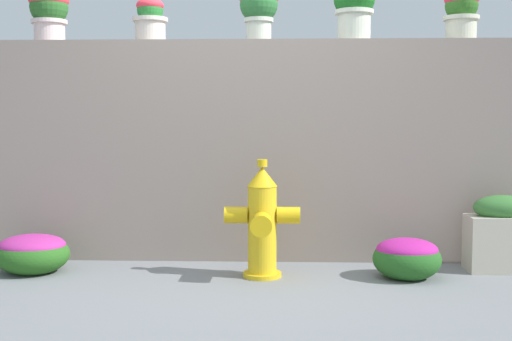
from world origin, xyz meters
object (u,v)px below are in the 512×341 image
potted_plant_5 (461,11)px  flower_bush_left (407,256)px  potted_plant_2 (150,18)px  potted_plant_4 (354,2)px  fire_hydrant (262,223)px  potted_plant_1 (49,10)px  flower_bush_right (32,252)px  planter_box (502,235)px  potted_plant_3 (259,6)px

potted_plant_5 → flower_bush_left: bearing=-127.3°
potted_plant_2 → flower_bush_left: (1.87, -0.66, -1.71)m
potted_plant_4 → fire_hydrant: bearing=-136.7°
potted_plant_5 → flower_bush_left: 1.95m
potted_plant_1 → potted_plant_4: (2.37, -0.06, 0.03)m
potted_plant_5 → flower_bush_right: 3.64m
potted_plant_5 → planter_box: bearing=-65.4°
flower_bush_left → flower_bush_right: flower_bush_left is taller
potted_plant_1 → flower_bush_left: 3.29m
potted_plant_5 → fire_hydrant: 2.25m
potted_plant_2 → fire_hydrant: bearing=-36.9°
planter_box → potted_plant_1: bearing=172.2°
potted_plant_1 → potted_plant_3: 1.65m
fire_hydrant → flower_bush_left: 1.01m
potted_plant_1 → planter_box: bearing=-7.8°
potted_plant_5 → flower_bush_right: bearing=-169.1°
planter_box → flower_bush_left: bearing=-162.1°
potted_plant_1 → planter_box: potted_plant_1 is taller
potted_plant_5 → potted_plant_3: bearing=-178.9°
planter_box → fire_hydrant: bearing=-172.0°
flower_bush_right → planter_box: planter_box is taller
potted_plant_2 → potted_plant_4: bearing=-0.8°
flower_bush_left → flower_bush_right: size_ratio=0.89×
flower_bush_right → planter_box: 3.33m
potted_plant_3 → flower_bush_left: bearing=-31.8°
potted_plant_3 → potted_plant_5: size_ratio=1.09×
potted_plant_3 → fire_hydrant: (0.04, -0.65, -1.57)m
potted_plant_4 → fire_hydrant: potted_plant_4 is taller
planter_box → potted_plant_3: bearing=166.8°
flower_bush_left → potted_plant_2: bearing=160.7°
potted_plant_1 → flower_bush_left: potted_plant_1 is taller
potted_plant_3 → potted_plant_1: bearing=178.0°
potted_plant_4 → flower_bush_right: 2.99m
potted_plant_4 → fire_hydrant: 1.85m
potted_plant_5 → flower_bush_right: size_ratio=0.76×
potted_plant_2 → potted_plant_5: potted_plant_5 is taller
potted_plant_4 → flower_bush_left: potted_plant_4 is taller
flower_bush_right → potted_plant_4: bearing=13.8°
potted_plant_2 → fire_hydrant: 1.86m
potted_plant_2 → potted_plant_3: bearing=-1.2°
potted_plant_4 → planter_box: size_ratio=0.88×
potted_plant_3 → potted_plant_4: (0.73, -0.01, 0.02)m
potted_plant_3 → planter_box: potted_plant_3 is taller
potted_plant_4 → flower_bush_right: (-2.31, -0.57, -1.82)m
potted_plant_1 → potted_plant_3: size_ratio=1.01×
flower_bush_right → fire_hydrant: bearing=-2.7°
potted_plant_1 → potted_plant_3: (1.65, -0.06, 0.01)m
flower_bush_left → planter_box: planter_box is taller
potted_plant_1 → flower_bush_right: 1.90m
potted_plant_1 → planter_box: 3.81m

